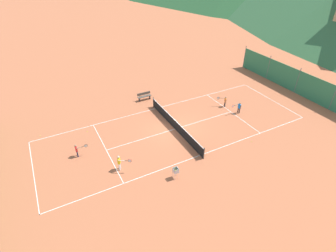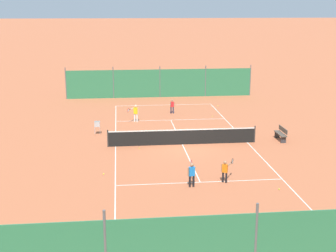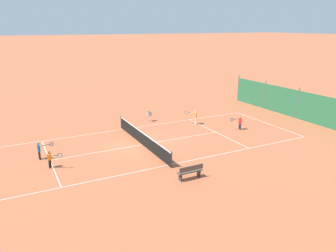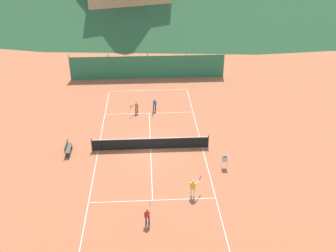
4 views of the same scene
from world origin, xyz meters
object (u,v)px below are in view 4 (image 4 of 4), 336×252
player_far_service (136,107)px  tennis_ball_service_box (100,210)px  tennis_net (150,143)px  tennis_ball_alley_right (184,144)px  player_near_service (154,104)px  player_far_baseline (148,215)px  player_near_baseline (193,187)px  tennis_ball_alley_left (201,119)px  tennis_ball_by_net_left (113,108)px  courtside_bench (68,148)px  ball_hopper (225,160)px

player_far_service → tennis_ball_service_box: bearing=-98.8°
tennis_net → tennis_ball_alley_right: 2.80m
player_near_service → player_far_baseline: 15.46m
player_far_baseline → player_near_baseline: (2.99, 2.44, 0.08)m
tennis_ball_alley_left → tennis_ball_by_net_left: 8.67m
player_near_service → tennis_ball_service_box: size_ratio=17.95×
tennis_ball_by_net_left → courtside_bench: bearing=-109.7°
tennis_ball_alley_left → courtside_bench: bearing=-155.2°
player_far_baseline → ball_hopper: 7.98m
player_far_service → tennis_ball_by_net_left: 2.67m
player_near_service → tennis_ball_by_net_left: 4.13m
tennis_ball_service_box → tennis_ball_by_net_left: same height
player_far_baseline → ball_hopper: (5.64, 5.64, -0.01)m
player_far_service → tennis_ball_by_net_left: player_far_service is taller
player_far_baseline → tennis_ball_alley_left: (5.03, 13.39, -0.63)m
player_near_baseline → tennis_ball_by_net_left: (-6.13, 13.85, -0.71)m
tennis_net → player_far_baseline: player_far_baseline is taller
courtside_bench → tennis_net: bearing=2.2°
player_far_baseline → tennis_ball_alley_right: bearing=71.6°
player_near_service → courtside_bench: 9.89m
tennis_ball_alley_left → courtside_bench: (-11.03, -5.09, 0.42)m
ball_hopper → player_near_baseline: bearing=-129.7°
tennis_ball_by_net_left → player_near_baseline: bearing=-66.1°
tennis_ball_alley_left → player_far_baseline: bearing=-110.6°
player_near_service → tennis_ball_alley_left: bearing=-26.1°
player_near_baseline → ball_hopper: 4.16m
player_near_service → player_far_service: 1.75m
tennis_ball_alley_right → player_near_service: bearing=109.2°
player_far_baseline → player_far_service: (-0.87, 15.04, -0.02)m
player_far_service → courtside_bench: bearing=-127.3°
ball_hopper → courtside_bench: (-11.65, 2.66, -0.21)m
player_near_service → player_far_service: player_near_service is taller
tennis_ball_alley_left → tennis_ball_alley_right: (-1.99, -4.26, 0.00)m
tennis_net → courtside_bench: tennis_net is taller
tennis_ball_alley_right → courtside_bench: (-9.04, -0.82, 0.42)m
player_near_service → tennis_ball_alley_right: 6.71m
tennis_ball_alley_left → courtside_bench: size_ratio=0.04×
tennis_net → tennis_ball_alley_left: bearing=45.9°
courtside_bench → ball_hopper: bearing=-12.9°
player_far_baseline → courtside_bench: bearing=125.9°
player_far_baseline → tennis_ball_by_net_left: size_ratio=17.15×
player_far_service → tennis_ball_service_box: (-2.11, -13.65, -0.62)m
tennis_ball_alley_left → ball_hopper: size_ratio=0.07×
player_far_baseline → tennis_ball_service_box: 3.34m
tennis_ball_by_net_left → ball_hopper: (8.78, -10.65, 0.63)m
tennis_ball_alley_left → tennis_ball_by_net_left: (-8.17, 2.89, 0.00)m
tennis_ball_by_net_left → tennis_ball_service_box: bearing=-89.4°
tennis_ball_by_net_left → tennis_ball_alley_right: bearing=-49.2°
player_near_baseline → tennis_ball_service_box: 6.09m
tennis_net → tennis_ball_by_net_left: bearing=114.2°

